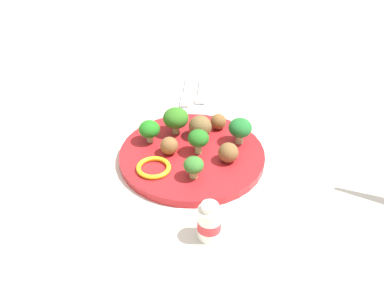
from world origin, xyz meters
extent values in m
plane|color=silver|center=(0.00, 0.00, 0.00)|extent=(4.00, 4.00, 0.00)
cylinder|color=red|center=(0.00, 0.00, 0.01)|extent=(0.28, 0.28, 0.02)
cylinder|color=#AAC273|center=(0.07, 0.00, 0.02)|extent=(0.01, 0.01, 0.01)
ellipsoid|color=#34702B|center=(0.07, 0.00, 0.04)|extent=(0.04, 0.04, 0.03)
cylinder|color=#9AC67E|center=(-0.07, -0.03, 0.02)|extent=(0.01, 0.01, 0.02)
ellipsoid|color=#306D1E|center=(-0.07, -0.03, 0.05)|extent=(0.05, 0.05, 0.04)
cylinder|color=#98B97D|center=(-0.03, 0.09, 0.02)|extent=(0.02, 0.02, 0.02)
ellipsoid|color=#1F692B|center=(-0.03, 0.09, 0.05)|extent=(0.05, 0.05, 0.04)
cylinder|color=#97CF7E|center=(0.00, 0.01, 0.02)|extent=(0.01, 0.01, 0.02)
ellipsoid|color=#23691E|center=(0.00, 0.01, 0.05)|extent=(0.04, 0.04, 0.03)
cylinder|color=#A0C17E|center=(-0.04, -0.08, 0.02)|extent=(0.01, 0.01, 0.01)
ellipsoid|color=#21741D|center=(-0.04, -0.08, 0.04)|extent=(0.04, 0.04, 0.03)
sphere|color=brown|center=(-0.08, 0.06, 0.03)|extent=(0.03, 0.03, 0.03)
sphere|color=brown|center=(0.03, 0.07, 0.04)|extent=(0.04, 0.04, 0.04)
sphere|color=brown|center=(-0.05, 0.02, 0.04)|extent=(0.05, 0.05, 0.05)
sphere|color=brown|center=(0.00, -0.04, 0.03)|extent=(0.03, 0.03, 0.03)
torus|color=yellow|center=(0.05, -0.07, 0.02)|extent=(0.09, 0.09, 0.01)
cube|color=white|center=(-0.26, 0.01, 0.00)|extent=(0.17, 0.13, 0.01)
cube|color=silver|center=(-0.27, 0.03, 0.01)|extent=(0.09, 0.02, 0.01)
cube|color=silver|center=(-0.21, 0.03, 0.01)|extent=(0.03, 0.02, 0.01)
cube|color=silver|center=(-0.29, 0.00, 0.01)|extent=(0.09, 0.02, 0.01)
cube|color=silver|center=(-0.21, -0.01, 0.01)|extent=(0.06, 0.02, 0.01)
cylinder|color=white|center=(0.20, 0.02, 0.03)|extent=(0.04, 0.04, 0.06)
cylinder|color=red|center=(0.20, 0.02, 0.03)|extent=(0.04, 0.04, 0.02)
cylinder|color=silver|center=(0.20, 0.02, 0.06)|extent=(0.03, 0.03, 0.01)
camera|label=1|loc=(0.75, -0.03, 0.57)|focal=45.33mm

